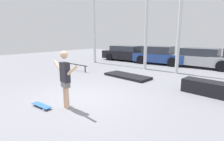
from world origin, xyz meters
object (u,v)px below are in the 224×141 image
object	(u,v)px
parked_car_blue	(159,55)
parked_car_silver	(201,58)
grind_box	(214,89)
skateboard	(42,105)
skateboarder	(65,76)
grind_rail	(76,65)
parked_car_black	(127,53)
manual_pad	(127,76)

from	to	relation	value
parked_car_blue	parked_car_silver	distance (m)	3.01
grind_box	parked_car_silver	xyz separation A→B (m)	(-1.87, 6.19, 0.40)
skateboard	skateboarder	bearing A→B (deg)	34.71
grind_rail	parked_car_black	size ratio (longest dim) A/B	0.46
grind_rail	parked_car_blue	distance (m)	6.71
skateboard	parked_car_silver	world-z (taller)	parked_car_silver
grind_box	manual_pad	bearing A→B (deg)	173.90
parked_car_black	parked_car_blue	distance (m)	3.01
grind_rail	parked_car_black	distance (m)	5.99
grind_box	parked_car_silver	size ratio (longest dim) A/B	0.50
skateboarder	grind_rail	distance (m)	6.03
grind_box	grind_rail	bearing A→B (deg)	-179.15
grind_rail	parked_car_blue	bearing A→B (deg)	64.80
parked_car_silver	grind_rail	bearing A→B (deg)	-132.78
skateboard	grind_rail	world-z (taller)	grind_rail
skateboard	parked_car_black	xyz separation A→B (m)	(-3.99, 10.46, 0.58)
parked_car_blue	parked_car_silver	world-z (taller)	parked_car_blue
skateboarder	grind_rail	world-z (taller)	skateboarder
manual_pad	parked_car_black	world-z (taller)	parked_car_black
manual_pad	parked_car_black	xyz separation A→B (m)	(-3.72, 5.42, 0.58)
skateboarder	parked_car_black	bearing A→B (deg)	124.14
parked_car_silver	parked_car_blue	bearing A→B (deg)	-175.28
grind_rail	manual_pad	bearing A→B (deg)	8.93
skateboarder	skateboard	size ratio (longest dim) A/B	2.16
skateboarder	manual_pad	distance (m)	4.75
parked_car_blue	manual_pad	bearing A→B (deg)	-88.36
skateboarder	parked_car_blue	world-z (taller)	skateboarder
skateboarder	parked_car_blue	xyz separation A→B (m)	(-1.60, 10.07, -0.34)
skateboarder	grind_rail	xyz separation A→B (m)	(-4.45, 4.01, -0.67)
skateboarder	parked_car_black	world-z (taller)	skateboarder
parked_car_black	manual_pad	bearing A→B (deg)	-57.76
skateboard	parked_car_black	world-z (taller)	parked_car_black
parked_car_black	grind_box	bearing A→B (deg)	-38.88
skateboard	parked_car_black	distance (m)	11.21
grind_box	parked_car_blue	bearing A→B (deg)	129.36
parked_car_blue	skateboard	bearing A→B (deg)	-90.47
skateboarder	parked_car_silver	world-z (taller)	skateboarder
grind_rail	parked_car_silver	distance (m)	8.61
manual_pad	parked_car_black	size ratio (longest dim) A/B	0.55
skateboard	parked_car_silver	distance (m)	10.99
parked_car_black	parked_car_blue	world-z (taller)	parked_car_blue
grind_box	grind_rail	xyz separation A→B (m)	(-7.73, -0.12, 0.07)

